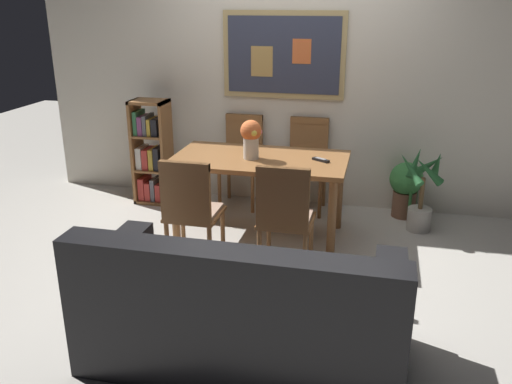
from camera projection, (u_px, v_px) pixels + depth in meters
The scene contains 13 objects.
ground_plane at pixel (260, 258), 4.39m from camera, with size 12.00×12.00×0.00m, color #B7B2A8.
wall_back_with_painting at pixel (292, 75), 5.24m from camera, with size 5.20×0.14×2.60m.
dining_table at pixel (260, 168), 4.60m from camera, with size 1.49×0.82×0.73m.
dining_chair_near_left at pixel (191, 206), 4.02m from camera, with size 0.40×0.41×0.91m.
dining_chair_far_left at pixel (242, 153), 5.41m from camera, with size 0.40×0.41×0.91m.
dining_chair_far_right at pixel (307, 157), 5.27m from camera, with size 0.40×0.41×0.91m.
dining_chair_near_right at pixel (285, 212), 3.90m from camera, with size 0.40×0.41×0.91m.
leather_couch at pixel (240, 315), 3.04m from camera, with size 1.80×0.84×0.84m.
bookshelf at pixel (152, 157), 5.46m from camera, with size 0.36×0.28×1.06m.
potted_ivy at pixel (406, 186), 5.13m from camera, with size 0.32×0.32×0.54m.
potted_palm at pixel (421, 194), 4.80m from camera, with size 0.44×0.46×0.78m.
flower_vase at pixel (251, 136), 4.48m from camera, with size 0.18×0.18×0.33m.
tv_remote at pixel (321, 160), 4.46m from camera, with size 0.16×0.12×0.02m.
Camera 1 is at (0.88, -3.85, 2.01)m, focal length 37.53 mm.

